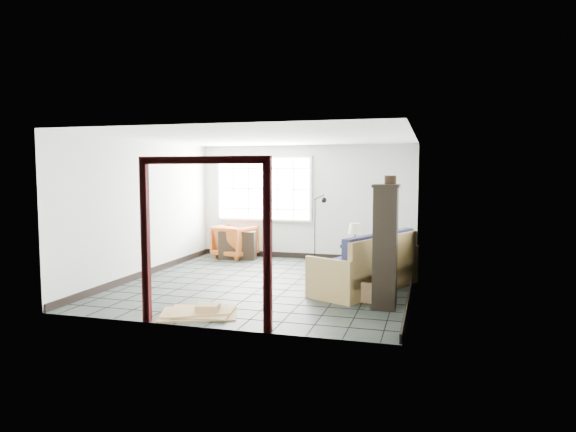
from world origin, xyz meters
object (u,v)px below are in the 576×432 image
(armchair, at_px, (235,240))
(tall_shelf, at_px, (385,245))
(futon_sofa, at_px, (369,269))
(side_table, at_px, (357,249))

(armchair, bearing_deg, tall_shelf, 154.67)
(futon_sofa, relative_size, armchair, 2.84)
(armchair, distance_m, side_table, 3.13)
(futon_sofa, xyz_separation_m, armchair, (-3.39, 2.47, 0.06))
(futon_sofa, distance_m, tall_shelf, 1.24)
(side_table, height_order, tall_shelf, tall_shelf)
(side_table, relative_size, tall_shelf, 0.34)
(futon_sofa, distance_m, armchair, 4.20)
(side_table, xyz_separation_m, tall_shelf, (0.78, -2.56, 0.46))
(futon_sofa, height_order, side_table, futon_sofa)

